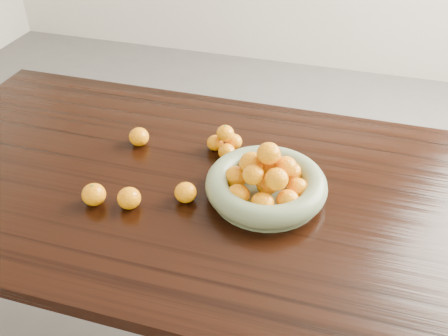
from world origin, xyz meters
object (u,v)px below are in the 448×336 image
(fruit_bowl, at_px, (266,183))
(orange_pyramid, at_px, (225,142))
(loose_orange_0, at_px, (94,195))
(dining_table, at_px, (219,208))

(fruit_bowl, relative_size, orange_pyramid, 3.02)
(orange_pyramid, height_order, loose_orange_0, orange_pyramid)
(dining_table, xyz_separation_m, fruit_bowl, (0.14, -0.01, 0.13))
(orange_pyramid, bearing_deg, fruit_bowl, -45.91)
(dining_table, xyz_separation_m, orange_pyramid, (-0.03, 0.17, 0.13))
(fruit_bowl, xyz_separation_m, loose_orange_0, (-0.44, -0.17, -0.01))
(orange_pyramid, distance_m, loose_orange_0, 0.44)
(fruit_bowl, bearing_deg, loose_orange_0, -159.40)
(dining_table, height_order, loose_orange_0, loose_orange_0)
(dining_table, height_order, fruit_bowl, fruit_bowl)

